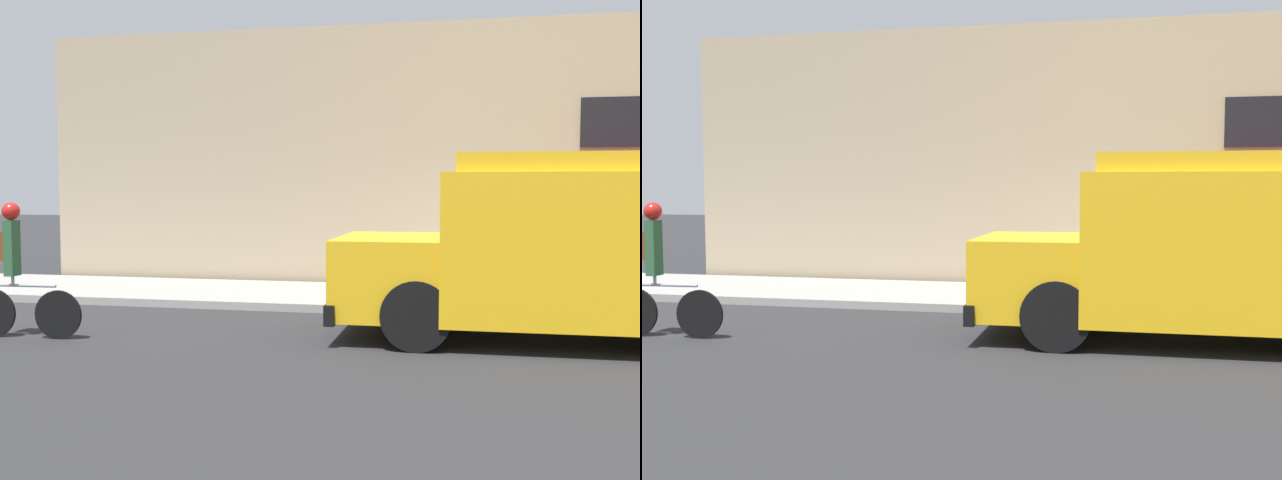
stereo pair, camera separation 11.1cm
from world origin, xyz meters
TOP-DOWN VIEW (x-y plane):
  - ground_plane at (0.00, 0.00)m, footprint 70.00×70.00m
  - sidewalk at (0.00, 1.31)m, footprint 28.00×2.62m
  - storefront at (0.05, 2.82)m, footprint 17.30×0.83m
  - school_bus at (0.77, -1.35)m, footprint 5.45×2.61m
  - cyclist at (-6.09, -2.53)m, footprint 1.47×0.22m

SIDE VIEW (x-z plane):
  - ground_plane at x=0.00m, z-range 0.00..0.00m
  - sidewalk at x=0.00m, z-range 0.00..0.12m
  - cyclist at x=-6.09m, z-range 0.00..1.68m
  - school_bus at x=0.77m, z-range 0.04..2.28m
  - storefront at x=0.05m, z-range 0.00..4.77m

